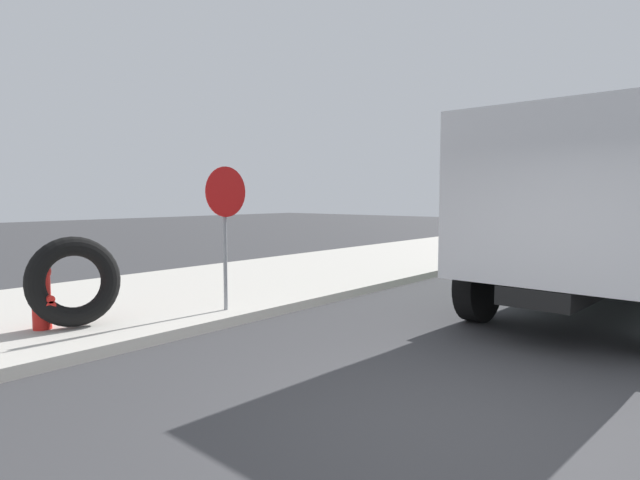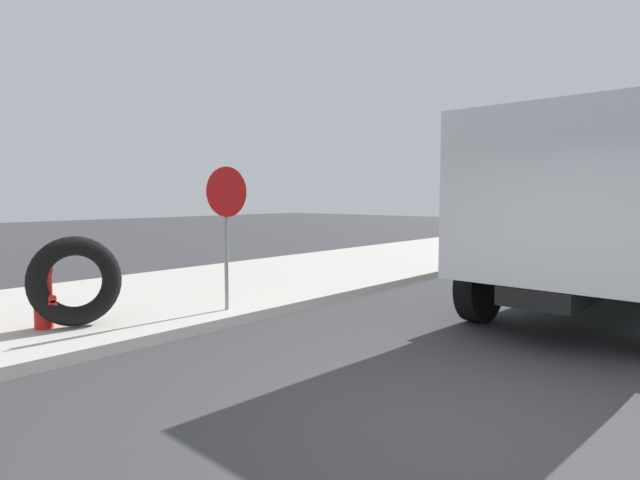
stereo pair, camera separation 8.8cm
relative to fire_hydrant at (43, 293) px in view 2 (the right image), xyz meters
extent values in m
plane|color=#38383A|center=(1.00, -5.35, -0.63)|extent=(80.00, 80.00, 0.00)
cube|color=#BCB7AD|center=(1.00, 1.15, -0.55)|extent=(36.00, 5.00, 0.15)
cylinder|color=red|center=(0.00, 0.01, -0.13)|extent=(0.23, 0.23, 0.69)
sphere|color=red|center=(0.00, 0.01, 0.28)|extent=(0.27, 0.27, 0.27)
cylinder|color=red|center=(0.00, -0.20, -0.05)|extent=(0.10, 0.19, 0.10)
cylinder|color=red|center=(0.00, 0.22, -0.05)|extent=(0.10, 0.19, 0.10)
cylinder|color=red|center=(0.00, -0.20, -0.13)|extent=(0.13, 0.19, 0.13)
torus|color=black|center=(0.34, -0.21, 0.14)|extent=(1.26, 0.64, 1.23)
cylinder|color=gray|center=(2.33, -0.91, 0.62)|extent=(0.06, 0.06, 2.19)
cylinder|color=red|center=(2.33, -0.95, 1.33)|extent=(0.76, 0.02, 0.76)
cube|color=#237033|center=(8.08, -5.33, 0.97)|extent=(4.91, 2.72, 1.60)
cube|color=silver|center=(4.48, -5.15, 1.27)|extent=(2.12, 2.59, 2.20)
cube|color=black|center=(6.98, -5.27, 0.04)|extent=(7.03, 1.23, 0.24)
cylinder|color=black|center=(4.74, -3.92, -0.08)|extent=(1.11, 0.35, 1.10)
cylinder|color=black|center=(9.34, -4.13, -0.08)|extent=(1.11, 0.35, 1.10)
cylinder|color=black|center=(12.96, -4.34, -0.08)|extent=(1.11, 0.34, 1.10)
camera|label=1|loc=(-2.84, -7.19, 1.27)|focal=29.62mm
camera|label=2|loc=(-2.78, -7.26, 1.27)|focal=29.62mm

